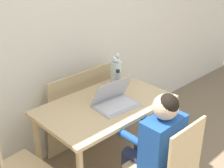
# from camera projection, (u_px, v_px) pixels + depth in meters

# --- Properties ---
(wall_back) EXTENTS (6.40, 0.05, 2.50)m
(wall_back) POSITION_uv_depth(u_px,v_px,m) (54.00, 26.00, 2.65)
(wall_back) COLOR white
(wall_back) RESTS_ON ground_plane
(dining_table) EXTENTS (1.10, 0.67, 0.70)m
(dining_table) POSITION_uv_depth(u_px,v_px,m) (105.00, 114.00, 2.60)
(dining_table) COLOR #D6B784
(dining_table) RESTS_ON ground_plane
(chair_occupied) EXTENTS (0.40, 0.40, 0.86)m
(chair_occupied) POSITION_uv_depth(u_px,v_px,m) (168.00, 168.00, 2.22)
(chair_occupied) COLOR #D6B784
(chair_occupied) RESTS_ON ground_plane
(person_seated) EXTENTS (0.33, 0.42, 1.02)m
(person_seated) POSITION_uv_depth(u_px,v_px,m) (157.00, 140.00, 2.22)
(person_seated) COLOR #1E4C9E
(person_seated) RESTS_ON ground_plane
(laptop) EXTENTS (0.37, 0.28, 0.23)m
(laptop) POSITION_uv_depth(u_px,v_px,m) (114.00, 99.00, 2.51)
(laptop) COLOR #B2B2B7
(laptop) RESTS_ON dining_table
(flower_vase) EXTENTS (0.10, 0.10, 0.31)m
(flower_vase) POSITION_uv_depth(u_px,v_px,m) (116.00, 73.00, 2.78)
(flower_vase) COLOR silver
(flower_vase) RESTS_ON dining_table
(water_bottle) EXTENTS (0.06, 0.06, 0.23)m
(water_bottle) POSITION_uv_depth(u_px,v_px,m) (117.00, 83.00, 2.66)
(water_bottle) COLOR silver
(water_bottle) RESTS_ON dining_table
(cardboard_panel) EXTENTS (0.78, 0.13, 0.84)m
(cardboard_panel) POSITION_uv_depth(u_px,v_px,m) (82.00, 109.00, 3.03)
(cardboard_panel) COLOR tan
(cardboard_panel) RESTS_ON ground_plane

